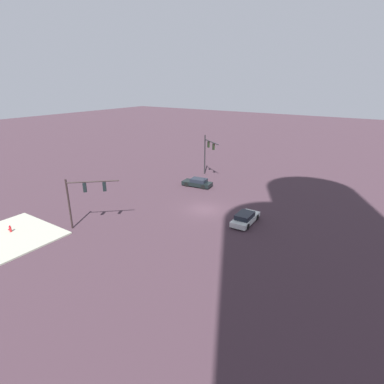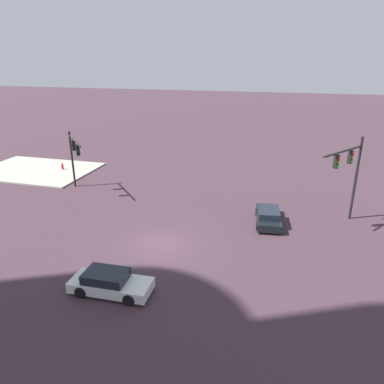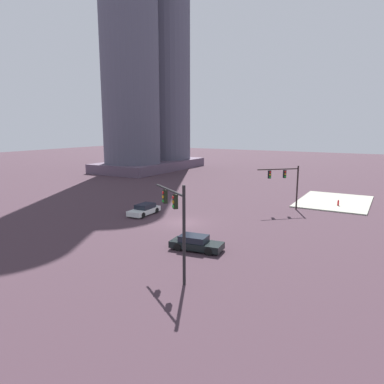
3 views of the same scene
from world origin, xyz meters
TOP-DOWN VIEW (x-y plane):
  - ground_plane at (0.00, 0.00)m, footprint 233.64×233.64m
  - sidewalk_corner at (19.07, -12.36)m, footprint 12.44×8.84m
  - traffic_signal_near_corner at (10.98, -7.80)m, footprint 3.66×4.01m
  - traffic_signal_opposite_side at (-12.19, -6.90)m, footprint 2.98×4.15m
  - sedan_car_approaching at (0.78, 5.67)m, footprint 4.41×1.95m
  - sedan_car_waiting_far at (-6.79, -5.36)m, footprint 2.23×4.49m
  - fire_hydrant_on_curb at (16.25, -13.21)m, footprint 0.33×0.22m

SIDE VIEW (x-z plane):
  - ground_plane at x=0.00m, z-range 0.00..0.00m
  - sidewalk_corner at x=19.07m, z-range 0.00..0.15m
  - fire_hydrant_on_curb at x=16.25m, z-range 0.13..0.84m
  - sedan_car_waiting_far at x=-6.79m, z-range -0.03..1.18m
  - sedan_car_approaching at x=0.78m, z-range -0.03..1.18m
  - traffic_signal_near_corner at x=10.98m, z-range 1.16..6.55m
  - traffic_signal_opposite_side at x=-12.19m, z-range 1.13..7.62m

